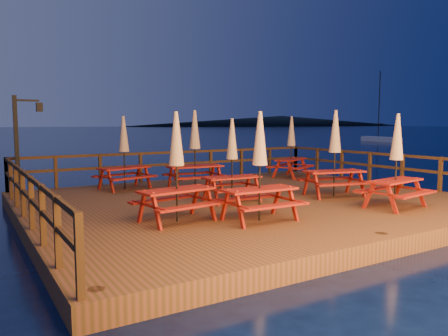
# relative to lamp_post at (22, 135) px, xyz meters

# --- Properties ---
(ground) EXTENTS (500.00, 500.00, 0.00)m
(ground) POSITION_rel_lamp_post_xyz_m (5.39, -4.55, -2.20)
(ground) COLOR black
(ground) RESTS_ON ground
(deck) EXTENTS (12.00, 10.00, 0.40)m
(deck) POSITION_rel_lamp_post_xyz_m (5.39, -4.55, -2.00)
(deck) COLOR #483217
(deck) RESTS_ON ground
(deck_piles) EXTENTS (11.44, 9.44, 1.40)m
(deck_piles) POSITION_rel_lamp_post_xyz_m (5.39, -4.55, -2.50)
(deck_piles) COLOR #341F10
(deck_piles) RESTS_ON ground
(railing) EXTENTS (11.80, 9.75, 1.10)m
(railing) POSITION_rel_lamp_post_xyz_m (5.39, -2.77, -1.03)
(railing) COLOR #341F10
(railing) RESTS_ON deck
(lamp_post) EXTENTS (0.85, 0.18, 3.00)m
(lamp_post) POSITION_rel_lamp_post_xyz_m (0.00, 0.00, 0.00)
(lamp_post) COLOR black
(lamp_post) RESTS_ON deck
(headland_right) EXTENTS (230.40, 86.40, 7.00)m
(headland_right) POSITION_rel_lamp_post_xyz_m (190.39, 225.45, 1.30)
(headland_right) COLOR black
(headland_right) RESTS_ON ground
(sailboat) EXTENTS (1.86, 6.49, 9.52)m
(sailboat) POSITION_rel_lamp_post_xyz_m (46.51, 24.36, -1.88)
(sailboat) COLOR white
(sailboat) RESTS_ON ground
(picnic_table_0) EXTENTS (1.86, 1.61, 2.40)m
(picnic_table_0) POSITION_rel_lamp_post_xyz_m (7.82, -7.58, -0.55)
(picnic_table_0) COLOR maroon
(picnic_table_0) RESTS_ON deck
(picnic_table_1) EXTENTS (2.14, 2.00, 2.42)m
(picnic_table_1) POSITION_rel_lamp_post_xyz_m (9.64, -1.30, -0.54)
(picnic_table_1) COLOR maroon
(picnic_table_1) RESTS_ON deck
(picnic_table_2) EXTENTS (1.71, 1.42, 2.42)m
(picnic_table_2) POSITION_rel_lamp_post_xyz_m (3.98, -7.00, -0.54)
(picnic_table_2) COLOR maroon
(picnic_table_2) RESTS_ON deck
(picnic_table_3) EXTENTS (1.95, 1.73, 2.39)m
(picnic_table_3) POSITION_rel_lamp_post_xyz_m (2.92, -0.93, -0.55)
(picnic_table_3) COLOR maroon
(picnic_table_3) RESTS_ON deck
(picnic_table_4) EXTENTS (2.07, 1.85, 2.53)m
(picnic_table_4) POSITION_rel_lamp_post_xyz_m (7.77, -5.50, -0.48)
(picnic_table_4) COLOR maroon
(picnic_table_4) RESTS_ON deck
(picnic_table_5) EXTENTS (1.87, 1.62, 2.41)m
(picnic_table_5) POSITION_rel_lamp_post_xyz_m (2.37, -6.13, -0.54)
(picnic_table_5) COLOR maroon
(picnic_table_5) RESTS_ON deck
(picnic_table_6) EXTENTS (1.65, 1.38, 2.28)m
(picnic_table_6) POSITION_rel_lamp_post_xyz_m (4.74, -4.64, -0.61)
(picnic_table_6) COLOR maroon
(picnic_table_6) RESTS_ON deck
(picnic_table_7) EXTENTS (1.93, 1.64, 2.57)m
(picnic_table_7) POSITION_rel_lamp_post_xyz_m (4.89, -2.14, -0.46)
(picnic_table_7) COLOR maroon
(picnic_table_7) RESTS_ON deck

